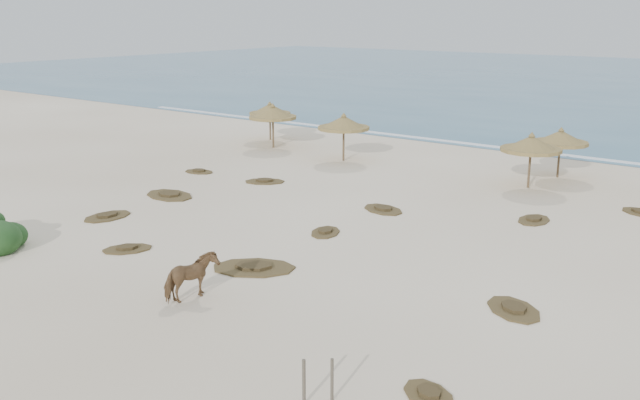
% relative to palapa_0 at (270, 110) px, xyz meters
% --- Properties ---
extents(ground, '(160.00, 160.00, 0.00)m').
position_rel_palapa_0_xyz_m(ground, '(15.96, -19.34, -2.00)').
color(ground, '#FBECCE').
rests_on(ground, ground).
extents(foam_line, '(70.00, 0.60, 0.01)m').
position_rel_palapa_0_xyz_m(foam_line, '(15.96, 6.66, -2.00)').
color(foam_line, silver).
rests_on(foam_line, ground).
extents(palapa_0, '(3.53, 3.53, 2.58)m').
position_rel_palapa_0_xyz_m(palapa_0, '(0.00, 0.00, 0.00)').
color(palapa_0, brown).
rests_on(palapa_0, ground).
extents(palapa_1, '(3.53, 3.53, 2.80)m').
position_rel_palapa_0_xyz_m(palapa_1, '(1.99, -1.98, 0.17)').
color(palapa_1, brown).
rests_on(palapa_1, ground).
extents(palapa_2, '(2.99, 2.99, 2.77)m').
position_rel_palapa_0_xyz_m(palapa_2, '(7.87, -2.59, 0.14)').
color(palapa_2, brown).
rests_on(palapa_2, ground).
extents(palapa_3, '(3.68, 3.68, 2.62)m').
position_rel_palapa_0_xyz_m(palapa_3, '(19.16, 0.69, 0.03)').
color(palapa_3, brown).
rests_on(palapa_3, ground).
extents(palapa_4, '(3.85, 3.85, 2.74)m').
position_rel_palapa_0_xyz_m(palapa_4, '(18.81, -2.40, 0.12)').
color(palapa_4, brown).
rests_on(palapa_4, ground).
extents(horse, '(0.98, 1.75, 1.40)m').
position_rel_palapa_0_xyz_m(horse, '(16.23, -21.98, -1.30)').
color(horse, brown).
rests_on(horse, ground).
extents(fence_post_near, '(0.09, 0.09, 1.07)m').
position_rel_palapa_0_xyz_m(fence_post_near, '(22.54, -24.52, -1.47)').
color(fence_post_near, brown).
rests_on(fence_post_near, ground).
extents(fence_post_far, '(0.08, 0.08, 1.01)m').
position_rel_palapa_0_xyz_m(fence_post_far, '(22.94, -24.03, -1.50)').
color(fence_post_far, brown).
rests_on(fence_post_far, ground).
extents(scrub_0, '(1.38, 2.13, 0.16)m').
position_rel_palapa_0_xyz_m(scrub_0, '(6.88, -18.10, -1.95)').
color(scrub_0, brown).
rests_on(scrub_0, ground).
extents(scrub_1, '(2.90, 2.09, 0.16)m').
position_rel_palapa_0_xyz_m(scrub_1, '(6.20, -14.15, -1.95)').
color(scrub_1, brown).
rests_on(scrub_1, ground).
extents(scrub_2, '(1.64, 1.95, 0.16)m').
position_rel_palapa_0_xyz_m(scrub_2, '(15.43, -14.33, -1.95)').
color(scrub_2, brown).
rests_on(scrub_2, ground).
extents(scrub_3, '(2.40, 1.98, 0.16)m').
position_rel_palapa_0_xyz_m(scrub_3, '(15.43, -10.19, -1.95)').
color(scrub_3, brown).
rests_on(scrub_3, ground).
extents(scrub_4, '(2.41, 2.30, 0.16)m').
position_rel_palapa_0_xyz_m(scrub_4, '(24.17, -16.93, -1.95)').
color(scrub_4, brown).
rests_on(scrub_4, ground).
extents(scrub_6, '(2.40, 2.23, 0.16)m').
position_rel_palapa_0_xyz_m(scrub_6, '(7.87, -9.38, -1.95)').
color(scrub_6, brown).
rests_on(scrub_6, ground).
extents(scrub_7, '(1.32, 1.92, 0.16)m').
position_rel_palapa_0_xyz_m(scrub_7, '(21.21, -7.79, -1.95)').
color(scrub_7, brown).
rests_on(scrub_7, ground).
extents(scrub_8, '(1.81, 1.34, 0.16)m').
position_rel_palapa_0_xyz_m(scrub_8, '(3.57, -9.81, -1.95)').
color(scrub_8, brown).
rests_on(scrub_8, ground).
extents(scrub_9, '(3.37, 3.07, 0.16)m').
position_rel_palapa_0_xyz_m(scrub_9, '(15.91, -18.93, -1.95)').
color(scrub_9, brown).
rests_on(scrub_9, ground).
extents(scrub_10, '(2.02, 1.80, 0.16)m').
position_rel_palapa_0_xyz_m(scrub_10, '(24.34, -3.92, -1.95)').
color(scrub_10, brown).
rests_on(scrub_10, ground).
extents(scrub_11, '(1.94, 2.10, 0.16)m').
position_rel_palapa_0_xyz_m(scrub_11, '(10.98, -20.27, -1.95)').
color(scrub_11, brown).
rests_on(scrub_11, ground).
extents(scrub_12, '(1.77, 1.57, 0.16)m').
position_rel_palapa_0_xyz_m(scrub_12, '(24.55, -22.58, -1.95)').
color(scrub_12, brown).
rests_on(scrub_12, ground).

